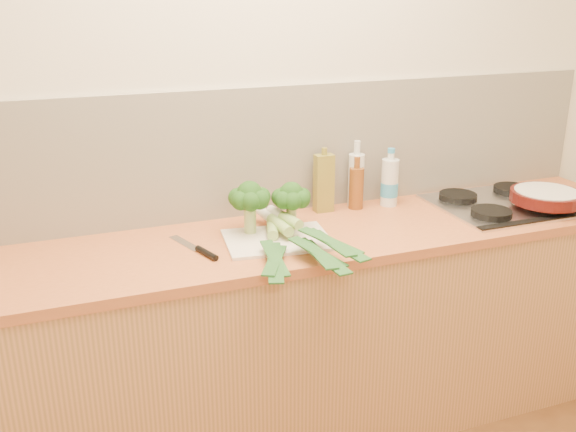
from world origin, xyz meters
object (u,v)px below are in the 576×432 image
(gas_hob, at_px, (503,203))
(skillet, at_px, (547,196))
(chopping_board, at_px, (278,240))
(chefs_knife, at_px, (201,251))

(gas_hob, bearing_deg, skillet, -39.35)
(gas_hob, xyz_separation_m, chopping_board, (-1.08, -0.04, -0.01))
(gas_hob, relative_size, chefs_knife, 1.92)
(skillet, bearing_deg, chopping_board, -164.84)
(chopping_board, xyz_separation_m, skillet, (1.22, -0.07, 0.06))
(gas_hob, distance_m, chopping_board, 1.08)
(chopping_board, height_order, skillet, skillet)
(gas_hob, bearing_deg, chefs_knife, -178.16)
(skillet, bearing_deg, chefs_knife, -163.91)
(gas_hob, distance_m, chefs_knife, 1.38)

